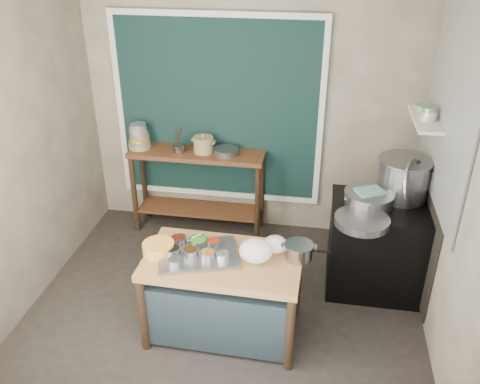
% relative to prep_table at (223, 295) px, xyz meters
% --- Properties ---
extents(floor, '(3.50, 3.00, 0.02)m').
position_rel_prep_table_xyz_m(floor, '(-0.05, 0.30, -0.39)').
color(floor, '#2B2521').
rests_on(floor, ground).
extents(back_wall, '(3.50, 0.02, 2.80)m').
position_rel_prep_table_xyz_m(back_wall, '(-0.05, 1.81, 1.02)').
color(back_wall, gray).
rests_on(back_wall, floor).
extents(left_wall, '(0.02, 3.00, 2.80)m').
position_rel_prep_table_xyz_m(left_wall, '(-1.81, 0.30, 1.02)').
color(left_wall, gray).
rests_on(left_wall, floor).
extents(right_wall, '(0.02, 3.00, 2.80)m').
position_rel_prep_table_xyz_m(right_wall, '(1.71, 0.30, 1.02)').
color(right_wall, gray).
rests_on(right_wall, floor).
extents(curtain_panel, '(2.10, 0.02, 1.90)m').
position_rel_prep_table_xyz_m(curtain_panel, '(-0.40, 1.77, 0.98)').
color(curtain_panel, black).
rests_on(curtain_panel, back_wall).
extents(curtain_frame, '(2.22, 0.03, 2.02)m').
position_rel_prep_table_xyz_m(curtain_frame, '(-0.40, 1.76, 0.98)').
color(curtain_frame, beige).
rests_on(curtain_frame, back_wall).
extents(tile_panel, '(0.02, 1.70, 1.70)m').
position_rel_prep_table_xyz_m(tile_panel, '(1.69, 0.85, 1.48)').
color(tile_panel, '#B2B2AA').
rests_on(tile_panel, right_wall).
extents(soot_patch, '(0.01, 1.30, 1.30)m').
position_rel_prep_table_xyz_m(soot_patch, '(1.69, 0.95, 0.32)').
color(soot_patch, black).
rests_on(soot_patch, right_wall).
extents(wall_shelf, '(0.22, 0.70, 0.03)m').
position_rel_prep_table_xyz_m(wall_shelf, '(1.58, 1.15, 1.23)').
color(wall_shelf, beige).
rests_on(wall_shelf, right_wall).
extents(prep_table, '(1.26, 0.74, 0.75)m').
position_rel_prep_table_xyz_m(prep_table, '(0.00, 0.00, 0.00)').
color(prep_table, '#9A6438').
rests_on(prep_table, floor).
extents(back_counter, '(1.45, 0.40, 0.95)m').
position_rel_prep_table_xyz_m(back_counter, '(-0.60, 1.58, 0.10)').
color(back_counter, '#4F2816').
rests_on(back_counter, floor).
extents(stove_block, '(0.90, 0.68, 0.85)m').
position_rel_prep_table_xyz_m(stove_block, '(1.30, 0.85, 0.05)').
color(stove_block, black).
rests_on(stove_block, floor).
extents(stove_top, '(0.92, 0.69, 0.03)m').
position_rel_prep_table_xyz_m(stove_top, '(1.30, 0.85, 0.49)').
color(stove_top, black).
rests_on(stove_top, stove_block).
extents(condiment_tray, '(0.73, 0.61, 0.03)m').
position_rel_prep_table_xyz_m(condiment_tray, '(-0.20, -0.00, 0.39)').
color(condiment_tray, gray).
rests_on(condiment_tray, prep_table).
extents(condiment_bowls, '(0.53, 0.41, 0.06)m').
position_rel_prep_table_xyz_m(condiment_bowls, '(-0.24, 0.02, 0.43)').
color(condiment_bowls, gray).
rests_on(condiment_bowls, condiment_tray).
extents(yellow_basin, '(0.33, 0.33, 0.10)m').
position_rel_prep_table_xyz_m(yellow_basin, '(-0.52, -0.02, 0.42)').
color(yellow_basin, orange).
rests_on(yellow_basin, prep_table).
extents(saucepan, '(0.24, 0.24, 0.13)m').
position_rel_prep_table_xyz_m(saucepan, '(0.59, 0.11, 0.44)').
color(saucepan, gray).
rests_on(saucepan, prep_table).
extents(plastic_bag_a, '(0.30, 0.27, 0.20)m').
position_rel_prep_table_xyz_m(plastic_bag_a, '(0.26, 0.00, 0.47)').
color(plastic_bag_a, white).
rests_on(plastic_bag_a, prep_table).
extents(plastic_bag_b, '(0.22, 0.20, 0.15)m').
position_rel_prep_table_xyz_m(plastic_bag_b, '(0.40, 0.16, 0.45)').
color(plastic_bag_b, white).
rests_on(plastic_bag_b, prep_table).
extents(bowl_stack, '(0.24, 0.24, 0.27)m').
position_rel_prep_table_xyz_m(bowl_stack, '(-1.23, 1.58, 0.69)').
color(bowl_stack, tan).
rests_on(bowl_stack, back_counter).
extents(utensil_cup, '(0.15, 0.15, 0.08)m').
position_rel_prep_table_xyz_m(utensil_cup, '(-0.78, 1.55, 0.62)').
color(utensil_cup, gray).
rests_on(utensil_cup, back_counter).
extents(ceramic_crock, '(0.26, 0.26, 0.15)m').
position_rel_prep_table_xyz_m(ceramic_crock, '(-0.52, 1.58, 0.65)').
color(ceramic_crock, olive).
rests_on(ceramic_crock, back_counter).
extents(wide_bowl, '(0.33, 0.33, 0.07)m').
position_rel_prep_table_xyz_m(wide_bowl, '(-0.28, 1.56, 0.61)').
color(wide_bowl, gray).
rests_on(wide_bowl, back_counter).
extents(stock_pot, '(0.64, 0.64, 0.38)m').
position_rel_prep_table_xyz_m(stock_pot, '(1.45, 1.04, 0.69)').
color(stock_pot, gray).
rests_on(stock_pot, stove_top).
extents(pot_lid, '(0.27, 0.45, 0.43)m').
position_rel_prep_table_xyz_m(pot_lid, '(1.51, 0.90, 0.72)').
color(pot_lid, gray).
rests_on(pot_lid, stove_top).
extents(steamer, '(0.59, 0.59, 0.14)m').
position_rel_prep_table_xyz_m(steamer, '(1.15, 0.81, 0.58)').
color(steamer, gray).
rests_on(steamer, stove_top).
extents(green_cloth, '(0.29, 0.26, 0.02)m').
position_rel_prep_table_xyz_m(green_cloth, '(1.15, 0.81, 0.66)').
color(green_cloth, slate).
rests_on(green_cloth, steamer).
extents(shallow_pan, '(0.59, 0.59, 0.06)m').
position_rel_prep_table_xyz_m(shallow_pan, '(1.09, 0.50, 0.53)').
color(shallow_pan, gray).
rests_on(shallow_pan, stove_top).
extents(shelf_bowl_stack, '(0.14, 0.14, 0.11)m').
position_rel_prep_table_xyz_m(shelf_bowl_stack, '(1.58, 1.09, 1.29)').
color(shelf_bowl_stack, silver).
rests_on(shelf_bowl_stack, wall_shelf).
extents(shelf_bowl_green, '(0.19, 0.19, 0.05)m').
position_rel_prep_table_xyz_m(shelf_bowl_green, '(1.58, 1.33, 1.27)').
color(shelf_bowl_green, gray).
rests_on(shelf_bowl_green, wall_shelf).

